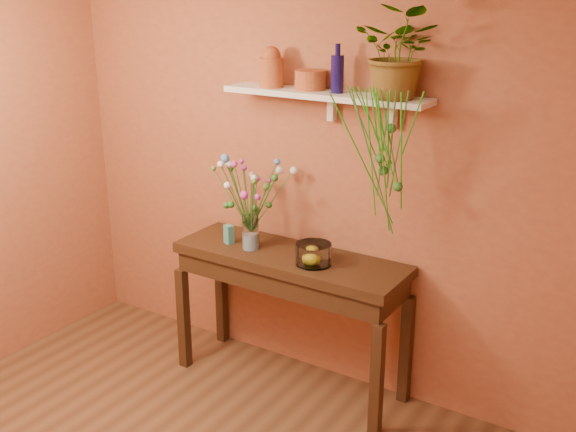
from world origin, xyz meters
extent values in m
cube|color=#A25E38|center=(0.00, 2.00, 1.35)|extent=(4.00, 0.04, 2.70)
cube|color=#361E12|center=(-0.10, 1.74, 0.89)|extent=(1.52, 0.49, 0.07)
cube|color=#361E12|center=(-0.10, 1.74, 0.79)|extent=(1.46, 0.45, 0.13)
cube|color=#361E12|center=(-0.83, 1.52, 0.36)|extent=(0.07, 0.07, 0.73)
cube|color=#361E12|center=(0.62, 1.52, 0.36)|extent=(0.07, 0.07, 0.73)
cube|color=#361E12|center=(-0.83, 1.95, 0.36)|extent=(0.07, 0.07, 0.73)
cube|color=#361E12|center=(0.62, 1.95, 0.36)|extent=(0.07, 0.07, 0.73)
cube|color=white|center=(0.05, 1.87, 1.92)|extent=(1.30, 0.24, 0.04)
cube|color=white|center=(0.05, 1.97, 1.83)|extent=(0.04, 0.05, 0.15)
cube|color=white|center=(0.45, 1.97, 1.83)|extent=(0.04, 0.05, 0.15)
cylinder|color=#B74D27|center=(-0.31, 1.86, 2.03)|extent=(0.16, 0.16, 0.18)
sphere|color=#B74D27|center=(-0.31, 1.86, 2.13)|extent=(0.12, 0.12, 0.12)
cylinder|color=#B74D27|center=(-0.06, 1.90, 1.99)|extent=(0.23, 0.23, 0.11)
cylinder|color=#120C42|center=(0.13, 1.87, 2.05)|extent=(0.10, 0.10, 0.22)
cylinder|color=#120C42|center=(0.13, 1.87, 2.18)|extent=(0.04, 0.04, 0.06)
imported|color=#2B6320|center=(0.52, 1.85, 2.19)|extent=(0.46, 0.40, 0.50)
cylinder|color=#2B6320|center=(0.60, 1.71, 1.71)|extent=(0.13, 0.10, 0.61)
cylinder|color=#2E9C1A|center=(0.55, 1.68, 1.77)|extent=(0.08, 0.22, 0.50)
cylinder|color=#2E9C1A|center=(0.44, 1.62, 1.63)|extent=(0.24, 0.38, 0.79)
cylinder|color=#2B6320|center=(0.47, 1.67, 1.61)|extent=(0.23, 0.14, 0.83)
cylinder|color=#2E9C1A|center=(0.45, 1.75, 1.77)|extent=(0.10, 0.03, 0.49)
cylinder|color=#2E9C1A|center=(0.62, 1.71, 1.67)|extent=(0.06, 0.22, 0.69)
cylinder|color=#2B6320|center=(0.55, 1.70, 1.76)|extent=(0.10, 0.09, 0.51)
cylinder|color=#2E9C1A|center=(0.50, 1.71, 1.83)|extent=(0.07, 0.06, 0.38)
cylinder|color=#2E9C1A|center=(0.52, 1.64, 1.81)|extent=(0.04, 0.22, 0.41)
cylinder|color=#2B6320|center=(0.56, 1.71, 1.74)|extent=(0.08, 0.10, 0.56)
cylinder|color=#2E9C1A|center=(0.44, 1.73, 1.78)|extent=(0.14, 0.16, 0.48)
cylinder|color=#2E9C1A|center=(0.46, 1.69, 1.81)|extent=(0.19, 0.14, 0.43)
cylinder|color=#2B6320|center=(0.52, 1.69, 1.72)|extent=(0.09, 0.07, 0.61)
cylinder|color=#2E9C1A|center=(0.53, 1.69, 1.75)|extent=(0.13, 0.08, 0.53)
cylinder|color=#2E9C1A|center=(0.58, 1.59, 1.61)|extent=(0.09, 0.40, 0.83)
cylinder|color=#2B6320|center=(0.41, 1.69, 1.77)|extent=(0.24, 0.05, 0.50)
cylinder|color=#2E9C1A|center=(0.45, 1.69, 1.65)|extent=(0.04, 0.12, 0.73)
cylinder|color=#2E9C1A|center=(0.67, 1.72, 1.84)|extent=(0.14, 0.08, 0.36)
sphere|color=#2B6320|center=(0.61, 1.72, 1.48)|extent=(0.05, 0.05, 0.05)
sphere|color=#2B6320|center=(0.51, 1.73, 1.56)|extent=(0.05, 0.05, 0.05)
sphere|color=#2B6320|center=(0.55, 1.71, 1.80)|extent=(0.05, 0.05, 0.05)
sphere|color=#2B6320|center=(0.51, 1.67, 1.64)|extent=(0.05, 0.05, 0.05)
cylinder|color=white|center=(-0.37, 1.68, 1.03)|extent=(0.11, 0.11, 0.22)
cylinder|color=silver|center=(-0.37, 1.68, 0.98)|extent=(0.10, 0.10, 0.11)
cylinder|color=#386B28|center=(-0.37, 1.57, 1.22)|extent=(0.01, 0.22, 0.36)
sphere|color=white|center=(-0.38, 1.47, 1.40)|extent=(0.04, 0.04, 0.04)
cylinder|color=#386B28|center=(-0.34, 1.61, 1.19)|extent=(0.06, 0.15, 0.29)
sphere|color=#BB33A0|center=(-0.31, 1.54, 1.33)|extent=(0.05, 0.05, 0.05)
cylinder|color=#386B28|center=(-0.28, 1.58, 1.25)|extent=(0.17, 0.21, 0.41)
sphere|color=#518835|center=(-0.19, 1.49, 1.45)|extent=(0.04, 0.04, 0.04)
cylinder|color=#386B28|center=(-0.33, 1.66, 1.23)|extent=(0.08, 0.06, 0.37)
sphere|color=white|center=(-0.30, 1.63, 1.42)|extent=(0.04, 0.04, 0.04)
cylinder|color=#386B28|center=(-0.31, 1.64, 1.18)|extent=(0.12, 0.08, 0.27)
sphere|color=#BB33A0|center=(-0.25, 1.60, 1.31)|extent=(0.04, 0.04, 0.04)
cylinder|color=#386B28|center=(-0.33, 1.67, 1.23)|extent=(0.08, 0.03, 0.36)
sphere|color=#BB33A0|center=(-0.29, 1.66, 1.41)|extent=(0.04, 0.04, 0.04)
cylinder|color=#386B28|center=(-0.28, 1.69, 1.23)|extent=(0.18, 0.03, 0.37)
sphere|color=#2B6320|center=(-0.19, 1.70, 1.42)|extent=(0.05, 0.05, 0.05)
cylinder|color=#386B28|center=(-0.32, 1.71, 1.19)|extent=(0.09, 0.07, 0.30)
sphere|color=#518835|center=(-0.28, 1.74, 1.34)|extent=(0.05, 0.05, 0.05)
cylinder|color=#386B28|center=(-0.27, 1.78, 1.23)|extent=(0.19, 0.22, 0.39)
sphere|color=white|center=(-0.17, 1.89, 1.42)|extent=(0.05, 0.05, 0.05)
cylinder|color=#386B28|center=(-0.31, 1.76, 1.26)|extent=(0.11, 0.16, 0.44)
sphere|color=#5180D5|center=(-0.26, 1.83, 1.48)|extent=(0.04, 0.04, 0.04)
cylinder|color=#386B28|center=(-0.32, 1.78, 1.23)|extent=(0.10, 0.20, 0.38)
sphere|color=white|center=(-0.27, 1.87, 1.41)|extent=(0.05, 0.05, 0.05)
cylinder|color=#386B28|center=(-0.36, 1.78, 1.19)|extent=(0.02, 0.21, 0.29)
sphere|color=#BB33A0|center=(-0.36, 1.88, 1.33)|extent=(0.04, 0.04, 0.04)
cylinder|color=#386B28|center=(-0.39, 1.75, 1.20)|extent=(0.06, 0.15, 0.31)
sphere|color=#518835|center=(-0.42, 1.82, 1.35)|extent=(0.05, 0.05, 0.05)
cylinder|color=#386B28|center=(-0.41, 1.75, 1.21)|extent=(0.09, 0.16, 0.33)
sphere|color=white|center=(-0.46, 1.83, 1.37)|extent=(0.04, 0.04, 0.04)
cylinder|color=#386B28|center=(-0.43, 1.73, 1.26)|extent=(0.13, 0.10, 0.42)
sphere|color=#BB33A0|center=(-0.49, 1.77, 1.47)|extent=(0.03, 0.03, 0.03)
cylinder|color=#386B28|center=(-0.40, 1.70, 1.24)|extent=(0.07, 0.05, 0.40)
sphere|color=#BB33A0|center=(-0.44, 1.72, 1.44)|extent=(0.04, 0.04, 0.04)
cylinder|color=#386B28|center=(-0.46, 1.71, 1.23)|extent=(0.19, 0.06, 0.38)
sphere|color=#2B6320|center=(-0.55, 1.73, 1.42)|extent=(0.04, 0.04, 0.04)
cylinder|color=#386B28|center=(-0.50, 1.67, 1.23)|extent=(0.27, 0.03, 0.38)
sphere|color=#518835|center=(-0.63, 1.66, 1.42)|extent=(0.03, 0.03, 0.03)
cylinder|color=#386B28|center=(-0.42, 1.65, 1.26)|extent=(0.11, 0.07, 0.44)
sphere|color=white|center=(-0.48, 1.62, 1.48)|extent=(0.05, 0.05, 0.05)
cylinder|color=#386B28|center=(-0.43, 1.64, 1.28)|extent=(0.13, 0.09, 0.48)
sphere|color=#5180D5|center=(-0.49, 1.60, 1.52)|extent=(0.06, 0.06, 0.06)
cylinder|color=#386B28|center=(-0.43, 1.61, 1.27)|extent=(0.12, 0.14, 0.45)
sphere|color=white|center=(-0.49, 1.55, 1.49)|extent=(0.04, 0.04, 0.04)
cylinder|color=#386B28|center=(-0.38, 1.62, 1.28)|extent=(0.03, 0.12, 0.46)
sphere|color=#BB33A0|center=(-0.39, 1.56, 1.51)|extent=(0.04, 0.04, 0.04)
sphere|color=#2B6320|center=(-0.32, 1.66, 1.21)|extent=(0.04, 0.04, 0.04)
sphere|color=#2B6320|center=(-0.47, 1.62, 1.22)|extent=(0.04, 0.04, 0.04)
sphere|color=#2B6320|center=(-0.41, 1.72, 1.10)|extent=(0.04, 0.04, 0.04)
sphere|color=#2B6320|center=(-0.32, 1.68, 1.19)|extent=(0.04, 0.04, 0.04)
sphere|color=#2B6320|center=(-0.27, 1.76, 1.22)|extent=(0.04, 0.04, 0.04)
sphere|color=#2B6320|center=(-0.50, 1.61, 1.21)|extent=(0.04, 0.04, 0.04)
cylinder|color=white|center=(0.10, 1.68, 0.99)|extent=(0.22, 0.22, 0.13)
cylinder|color=white|center=(0.10, 1.68, 0.93)|extent=(0.21, 0.21, 0.01)
sphere|color=yellow|center=(0.10, 1.67, 0.97)|extent=(0.08, 0.08, 0.08)
cube|color=teal|center=(-0.54, 1.68, 0.99)|extent=(0.08, 0.07, 0.13)
camera|label=1|loc=(2.03, -1.65, 2.54)|focal=42.69mm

